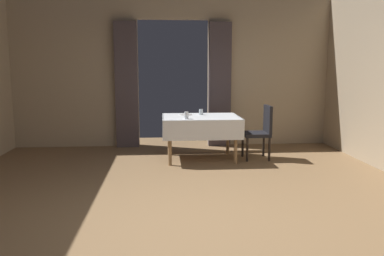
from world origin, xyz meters
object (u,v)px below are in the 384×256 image
Objects in this scene: dining_table_mid at (201,122)px; glass_mid_b at (186,115)px; plate_mid_c at (186,114)px; glass_mid_a at (201,112)px; chair_mid_right at (261,129)px.

glass_mid_b reaches higher than dining_table_mid.
plate_mid_c is (-0.24, 0.23, 0.11)m from dining_table_mid.
glass_mid_a is 0.27m from plate_mid_c.
dining_table_mid is 5.97× the size of plate_mid_c.
glass_mid_b is at bearing -167.23° from chair_mid_right.
dining_table_mid is 10.97× the size of glass_mid_b.
glass_mid_b is at bearing -129.13° from dining_table_mid.
plate_mid_c is (-0.27, 0.01, -0.04)m from glass_mid_a.
chair_mid_right is at bearing -1.74° from dining_table_mid.
plate_mid_c is at bearing 87.74° from glass_mid_b.
plate_mid_c is (-1.28, 0.26, 0.24)m from chair_mid_right.
chair_mid_right is at bearing 12.77° from glass_mid_b.
glass_mid_a is at bearing 83.67° from dining_table_mid.
chair_mid_right is at bearing -13.85° from glass_mid_a.
glass_mid_a is (-1.01, 0.25, 0.28)m from chair_mid_right.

